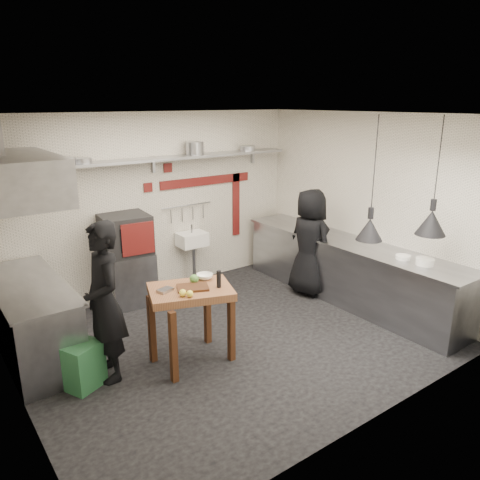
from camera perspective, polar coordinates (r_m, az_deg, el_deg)
floor at (r=6.18m, az=-0.91°, el=-11.88°), size 5.00×5.00×0.00m
ceiling at (r=5.43m, az=-1.05°, el=15.05°), size 5.00×5.00×0.00m
wall_back at (r=7.41m, az=-10.39°, el=4.29°), size 5.00×0.04×2.80m
wall_front at (r=4.20m, az=15.86°, el=-5.70°), size 5.00×0.04×2.80m
wall_left at (r=4.75m, az=-26.55°, el=-4.27°), size 0.04×4.20×2.80m
wall_right at (r=7.33m, az=15.25°, el=3.84°), size 0.04×4.20×2.80m
red_band_horiz at (r=7.79m, az=-4.11°, el=7.21°), size 1.70×0.02×0.14m
red_band_vert at (r=8.21m, az=-0.49°, el=4.33°), size 0.14×0.02×1.10m
red_tile_a at (r=7.41m, az=-8.79°, el=8.69°), size 0.14×0.02×0.14m
red_tile_b at (r=7.30m, az=-11.15°, el=6.30°), size 0.14×0.02×0.14m
back_shelf at (r=7.14m, az=-10.05°, el=9.70°), size 4.60×0.34×0.04m
shelf_bracket_left at (r=6.69m, az=-25.42°, el=7.05°), size 0.04×0.06×0.24m
shelf_bracket_mid at (r=7.28m, az=-10.54°, el=9.02°), size 0.04×0.06×0.24m
shelf_bracket_right at (r=8.28m, az=1.54°, el=10.18°), size 0.04×0.06×0.24m
pan_far_left at (r=6.65m, az=-20.69°, el=8.97°), size 0.35×0.35×0.09m
pan_mid_left at (r=6.72m, az=-18.71°, el=9.15°), size 0.30×0.30×0.07m
stock_pot at (r=7.43m, az=-5.54°, el=11.07°), size 0.31×0.31×0.20m
pan_right at (r=8.01m, az=0.95°, el=11.12°), size 0.33×0.33×0.08m
oven_stand at (r=7.21m, az=-13.20°, el=-4.54°), size 0.70×0.64×0.80m
combi_oven at (r=6.98m, az=-13.84°, el=0.68°), size 0.72×0.68×0.58m
oven_door at (r=6.71m, az=-12.33°, el=0.14°), size 0.47×0.07×0.46m
oven_glass at (r=6.69m, az=-12.71°, el=0.08°), size 0.40×0.05×0.34m
hand_sink at (r=7.66m, az=-5.87°, el=0.09°), size 0.46×0.34×0.22m
sink_tap at (r=7.61m, az=-5.91°, el=1.39°), size 0.03×0.03×0.14m
sink_drain at (r=7.76m, az=-5.62°, el=-3.09°), size 0.06×0.06×0.66m
utensil_rail at (r=7.64m, az=-6.52°, el=4.21°), size 0.90×0.02×0.02m
counter_right at (r=7.33m, az=12.96°, el=-3.74°), size 0.70×3.80×0.90m
counter_right_top at (r=7.19m, az=13.20°, el=-0.26°), size 0.76×3.90×0.03m
plate_stack at (r=6.44m, az=21.62°, el=-2.46°), size 0.29×0.29×0.09m
small_bowl_right at (r=6.58m, az=19.28°, el=-1.98°), size 0.25×0.25×0.05m
counter_left at (r=6.11m, az=-23.96°, el=-9.05°), size 0.70×1.90×0.90m
counter_left_top at (r=5.94m, az=-24.49°, el=-4.99°), size 0.76×2.00×0.03m
extractor_hood at (r=5.64m, az=-25.49°, el=6.88°), size 0.78×1.60×0.50m
green_bin at (r=5.43m, az=-18.82°, el=-14.19°), size 0.50×0.50×0.50m
prep_table at (r=5.53m, az=-5.92°, el=-10.25°), size 1.08×0.91×0.92m
cutting_board at (r=5.31m, az=-5.78°, el=-5.78°), size 0.42×0.36×0.02m
pepper_mill at (r=5.29m, az=-2.60°, el=-4.78°), size 0.06×0.06×0.20m
lemon_a at (r=5.11m, az=-6.99°, el=-6.42°), size 0.10×0.10×0.08m
lemon_b at (r=5.09m, az=-6.13°, el=-6.53°), size 0.10×0.10×0.07m
veg_ball at (r=5.45m, az=-5.62°, el=-4.75°), size 0.11×0.11×0.11m
steel_tray at (r=5.28m, az=-9.10°, el=-6.05°), size 0.19×0.15×0.03m
bowl at (r=5.57m, az=-4.32°, el=-4.46°), size 0.24×0.24×0.06m
heat_lamp_near at (r=5.85m, az=15.98°, el=7.09°), size 0.37×0.37×1.51m
heat_lamp_far at (r=6.04m, az=22.87°, el=7.11°), size 0.38×0.38×1.43m
chef_left at (r=5.23m, az=-16.22°, el=-7.29°), size 0.46×0.67×1.77m
chef_right at (r=7.32m, az=8.50°, el=-0.31°), size 0.57×0.84×1.68m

